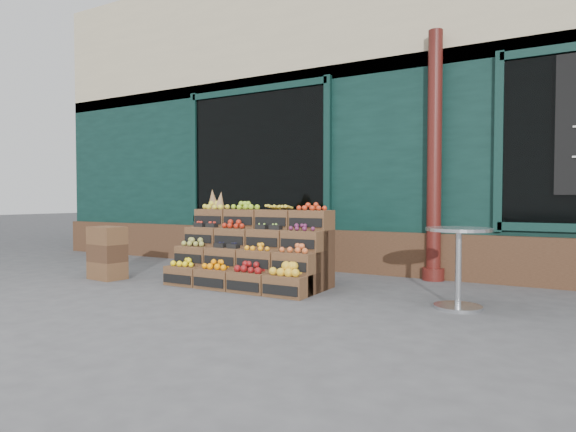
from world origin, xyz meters
The scene contains 6 objects.
ground centered at (0.00, 0.00, 0.00)m, with size 60.00×60.00×0.00m, color #464648.
shop_facade centered at (0.00, 5.11, 2.40)m, with size 12.00×6.24×4.80m.
crate_display centered at (-0.66, 0.62, 0.37)m, with size 1.89×0.92×1.18m.
spare_crates centered at (-2.56, 0.05, 0.35)m, with size 0.49×0.37×0.69m.
bistro_table centered at (1.77, 0.52, 0.48)m, with size 0.62×0.62×0.78m.
shopkeeper centered at (-1.88, 2.65, 0.87)m, with size 0.64×0.42×1.75m, color #1E6B32.
Camera 1 is at (2.59, -4.27, 1.05)m, focal length 30.00 mm.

